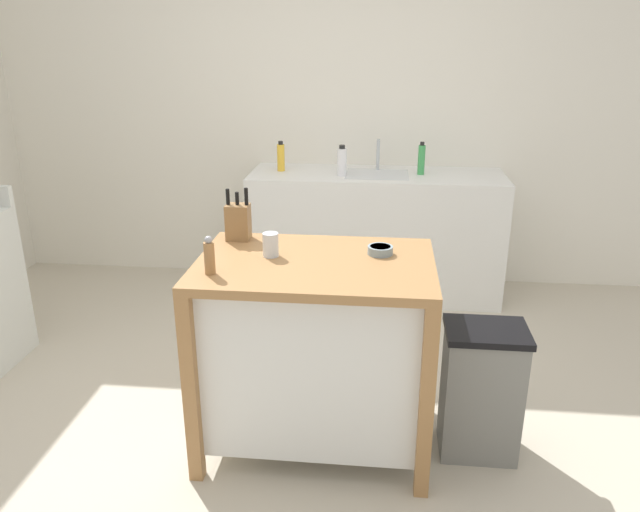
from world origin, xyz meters
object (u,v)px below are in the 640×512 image
at_px(knife_block, 238,221).
at_px(bottle_dish_soap, 421,159).
at_px(bowl_ceramic_small, 380,250).
at_px(trash_bin, 481,390).
at_px(kitchen_island, 315,344).
at_px(bottle_hand_soap, 281,157).
at_px(sink_faucet, 378,154).
at_px(pepper_grinder, 209,256).
at_px(bottle_spray_cleaner, 342,161).
at_px(drinking_cup, 271,245).

height_order(knife_block, bottle_dish_soap, knife_block).
relative_size(bowl_ceramic_small, trash_bin, 0.18).
bearing_deg(bowl_ceramic_small, kitchen_island, -157.31).
bearing_deg(bottle_hand_soap, kitchen_island, -76.14).
bearing_deg(knife_block, sink_faucet, 69.78).
height_order(pepper_grinder, sink_faucet, sink_faucet).
relative_size(kitchen_island, bottle_hand_soap, 4.82).
distance_m(knife_block, sink_faucet, 1.83).
distance_m(kitchen_island, trash_bin, 0.78).
bearing_deg(bottle_spray_cleaner, bottle_hand_soap, 166.00).
relative_size(knife_block, bottle_hand_soap, 1.18).
relative_size(knife_block, sink_faucet, 1.14).
xyz_separation_m(knife_block, drinking_cup, (0.19, -0.22, -0.04)).
relative_size(pepper_grinder, sink_faucet, 0.74).
distance_m(pepper_grinder, bottle_hand_soap, 2.05).
xyz_separation_m(trash_bin, bottle_hand_soap, (-1.21, 1.86, 0.68)).
distance_m(kitchen_island, pepper_grinder, 0.66).
height_order(knife_block, bottle_hand_soap, knife_block).
bearing_deg(bottle_hand_soap, bowl_ceramic_small, -67.05).
relative_size(drinking_cup, bottle_hand_soap, 0.50).
relative_size(kitchen_island, pepper_grinder, 6.34).
height_order(knife_block, trash_bin, knife_block).
bearing_deg(trash_bin, bottle_spray_cleaner, 113.70).
bearing_deg(sink_faucet, bottle_hand_soap, -170.38).
bearing_deg(bottle_dish_soap, knife_block, -120.63).
relative_size(trash_bin, bottle_spray_cleaner, 2.96).
height_order(drinking_cup, sink_faucet, sink_faucet).
distance_m(drinking_cup, sink_faucet, 1.98).
distance_m(kitchen_island, bottle_hand_soap, 1.97).
relative_size(bowl_ceramic_small, bottle_hand_soap, 0.52).
xyz_separation_m(drinking_cup, bottle_spray_cleaner, (0.19, 1.70, 0.03)).
bearing_deg(bottle_dish_soap, trash_bin, -83.31).
height_order(bowl_ceramic_small, drinking_cup, drinking_cup).
bearing_deg(kitchen_island, trash_bin, -0.23).
bearing_deg(bottle_dish_soap, bottle_spray_cleaner, -170.07).
bearing_deg(bowl_ceramic_small, bottle_dish_soap, 81.37).
distance_m(bottle_spray_cleaner, bottle_dish_soap, 0.56).
height_order(sink_faucet, bottle_hand_soap, sink_faucet).
xyz_separation_m(kitchen_island, pepper_grinder, (-0.41, -0.19, 0.48)).
height_order(sink_faucet, bottle_spray_cleaner, sink_faucet).
bearing_deg(trash_bin, bottle_dish_soap, 96.69).
distance_m(trash_bin, bottle_spray_cleaner, 2.03).
xyz_separation_m(sink_faucet, bottle_spray_cleaner, (-0.25, -0.23, -0.01)).
bearing_deg(drinking_cup, pepper_grinder, -131.60).
distance_m(trash_bin, bottle_hand_soap, 2.32).
bearing_deg(bottle_dish_soap, sink_faucet, 156.49).
relative_size(kitchen_island, sink_faucet, 4.69).
relative_size(pepper_grinder, bottle_spray_cleaner, 0.76).
relative_size(trash_bin, bottle_hand_soap, 2.94).
bearing_deg(bottle_hand_soap, drinking_cup, -81.96).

